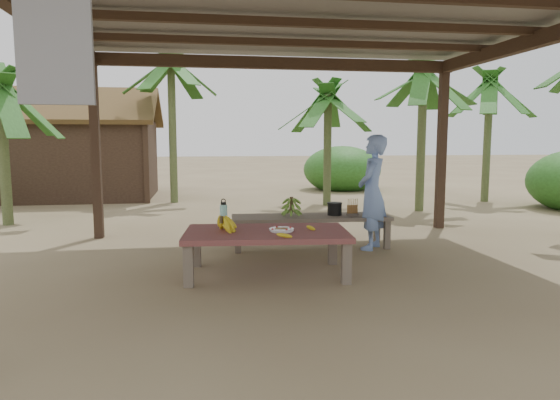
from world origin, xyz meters
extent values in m
plane|color=brown|center=(0.00, 0.00, 0.00)|extent=(80.00, 80.00, 0.00)
cube|color=black|center=(-2.80, 2.30, 1.35)|extent=(0.13, 0.13, 2.70)
cube|color=black|center=(2.80, 2.30, 1.35)|extent=(0.13, 0.13, 2.70)
cube|color=black|center=(0.00, 2.30, 2.70)|extent=(5.80, 0.14, 0.18)
cube|color=black|center=(-2.80, 0.00, 2.70)|extent=(0.14, 4.80, 0.18)
cube|color=black|center=(2.80, 0.00, 2.70)|extent=(0.14, 4.80, 0.18)
cube|color=slate|center=(0.00, 0.00, 2.92)|extent=(6.60, 5.60, 0.06)
cube|color=slate|center=(-2.10, -2.30, 2.15)|extent=(0.45, 0.05, 0.85)
cube|color=brown|center=(-1.37, -0.55, 0.22)|extent=(0.11, 0.11, 0.44)
cube|color=brown|center=(0.26, -0.70, 0.22)|extent=(0.11, 0.11, 0.44)
cube|color=brown|center=(-1.30, 0.28, 0.22)|extent=(0.11, 0.11, 0.44)
cube|color=brown|center=(0.34, 0.14, 0.22)|extent=(0.11, 0.11, 0.44)
cube|color=maroon|center=(-0.52, -0.21, 0.47)|extent=(1.88, 1.16, 0.06)
cube|color=brown|center=(-0.76, 0.93, 0.20)|extent=(0.08, 0.08, 0.40)
cube|color=brown|center=(1.30, 0.84, 0.20)|extent=(0.08, 0.08, 0.40)
cube|color=brown|center=(-0.74, 1.39, 0.20)|extent=(0.08, 0.08, 0.40)
cube|color=brown|center=(1.32, 1.30, 0.20)|extent=(0.08, 0.08, 0.40)
cube|color=brown|center=(0.28, 1.12, 0.42)|extent=(2.22, 0.69, 0.05)
cylinder|color=white|center=(-0.36, -0.27, 0.51)|extent=(0.25, 0.25, 0.01)
cylinder|color=white|center=(-0.36, -0.27, 0.52)|extent=(0.27, 0.27, 0.02)
cube|color=brown|center=(-0.36, -0.27, 0.53)|extent=(0.16, 0.13, 0.02)
ellipsoid|color=yellow|center=(-0.39, -0.62, 0.52)|extent=(0.17, 0.11, 0.04)
ellipsoid|color=yellow|center=(-0.02, -0.23, 0.52)|extent=(0.10, 0.15, 0.04)
cylinder|color=#42CFBE|center=(-0.97, 0.18, 0.63)|extent=(0.09, 0.09, 0.25)
cylinder|color=black|center=(-0.97, 0.18, 0.77)|extent=(0.06, 0.06, 0.03)
torus|color=black|center=(-0.97, 0.18, 0.80)|extent=(0.06, 0.01, 0.06)
cylinder|color=black|center=(0.62, 1.12, 0.54)|extent=(0.20, 0.20, 0.17)
imported|color=#7494DC|center=(1.09, 0.89, 0.79)|extent=(0.64, 0.69, 1.58)
cube|color=black|center=(-4.50, 8.00, 1.00)|extent=(4.00, 3.00, 2.00)
cube|color=brown|center=(-4.50, 7.15, 2.35)|extent=(4.40, 1.73, 1.00)
cube|color=brown|center=(-4.50, 8.85, 2.35)|extent=(4.40, 1.73, 1.00)
cylinder|color=#596638|center=(3.35, 4.29, 1.46)|extent=(0.18, 0.18, 2.92)
cylinder|color=#596638|center=(1.64, 5.50, 1.26)|extent=(0.18, 0.18, 2.53)
cylinder|color=#596638|center=(-1.88, 6.57, 1.69)|extent=(0.18, 0.18, 3.38)
cylinder|color=#596638|center=(-4.64, 3.79, 1.22)|extent=(0.18, 0.18, 2.44)
cylinder|color=#596638|center=(5.64, 5.58, 1.44)|extent=(0.18, 0.18, 2.89)
camera|label=1|loc=(-1.23, -5.63, 1.51)|focal=32.00mm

